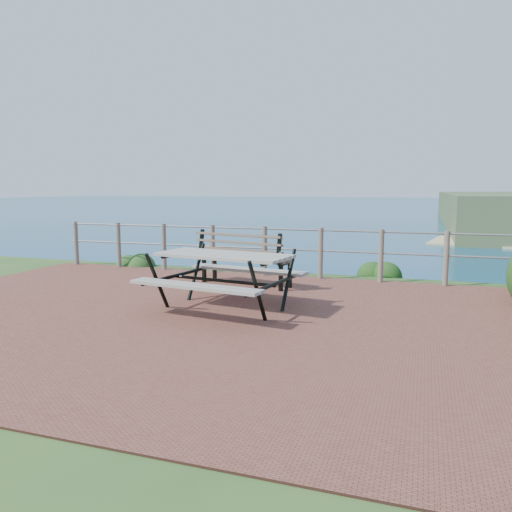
{
  "coord_description": "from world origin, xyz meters",
  "views": [
    {
      "loc": [
        3.06,
        -6.2,
        1.78
      ],
      "look_at": [
        0.63,
        0.96,
        0.75
      ],
      "focal_mm": 35.0,
      "sensor_mm": 36.0,
      "label": 1
    }
  ],
  "objects": [
    {
      "name": "picnic_table",
      "position": [
        0.32,
        0.41,
        0.52
      ],
      "size": [
        2.04,
        1.68,
        0.82
      ],
      "rotation": [
        0.0,
        0.0,
        -0.15
      ],
      "color": "gray",
      "rests_on": "ground"
    },
    {
      "name": "shrub_lip_west",
      "position": [
        -3.25,
        3.71,
        0.0
      ],
      "size": [
        0.75,
        0.75,
        0.49
      ],
      "primitive_type": "ellipsoid",
      "color": "#28511E",
      "rests_on": "ground"
    },
    {
      "name": "ground",
      "position": [
        0.0,
        0.0,
        0.0
      ],
      "size": [
        10.0,
        7.0,
        0.12
      ],
      "primitive_type": "cube",
      "color": "brown",
      "rests_on": "ground"
    },
    {
      "name": "safety_railing",
      "position": [
        0.0,
        3.35,
        0.57
      ],
      "size": [
        9.4,
        0.1,
        1.0
      ],
      "color": "#6B5B4C",
      "rests_on": "ground"
    },
    {
      "name": "shrub_lip_east",
      "position": [
        2.21,
        4.25,
        0.0
      ],
      "size": [
        0.68,
        0.68,
        0.38
      ],
      "primitive_type": "ellipsoid",
      "color": "#154616",
      "rests_on": "ground"
    },
    {
      "name": "ocean",
      "position": [
        0.0,
        200.0,
        0.0
      ],
      "size": [
        1200.0,
        1200.0,
        0.0
      ],
      "primitive_type": "plane",
      "color": "#146B79",
      "rests_on": "ground"
    },
    {
      "name": "park_bench",
      "position": [
        -0.02,
        2.28,
        0.66
      ],
      "size": [
        1.84,
        0.83,
        1.01
      ],
      "rotation": [
        0.0,
        0.0,
        -0.22
      ],
      "color": "brown",
      "rests_on": "ground"
    }
  ]
}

